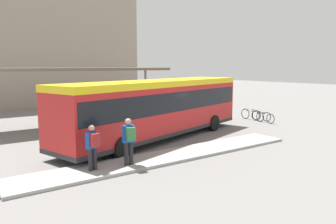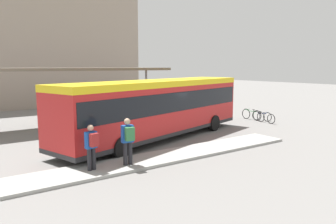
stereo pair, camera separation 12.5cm
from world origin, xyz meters
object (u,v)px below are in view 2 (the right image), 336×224
(bicycle_green, at_px, (251,114))
(pedestrian_companion, at_px, (128,139))
(pedestrian_waiting, at_px, (92,145))
(potted_planter_far_side, at_px, (65,124))
(city_bus, at_px, (159,105))
(potted_planter_near_shelter, at_px, (114,118))
(bicycle_white, at_px, (266,118))
(bicycle_blue, at_px, (262,116))

(bicycle_green, bearing_deg, pedestrian_companion, 112.04)
(pedestrian_waiting, height_order, potted_planter_far_side, pedestrian_waiting)
(pedestrian_waiting, xyz_separation_m, pedestrian_companion, (1.38, -0.18, 0.08))
(potted_planter_far_side, bearing_deg, bicycle_green, -9.79)
(city_bus, xyz_separation_m, potted_planter_far_side, (-3.86, 3.66, -1.16))
(pedestrian_waiting, relative_size, potted_planter_far_side, 1.26)
(pedestrian_waiting, relative_size, pedestrian_companion, 0.93)
(bicycle_green, distance_m, potted_planter_near_shelter, 10.24)
(bicycle_white, relative_size, bicycle_blue, 1.04)
(bicycle_white, xyz_separation_m, potted_planter_near_shelter, (-9.83, 3.49, 0.41))
(bicycle_white, bearing_deg, potted_planter_near_shelter, -105.68)
(pedestrian_waiting, bearing_deg, bicycle_white, -88.43)
(pedestrian_waiting, bearing_deg, city_bus, -68.58)
(bicycle_white, height_order, bicycle_green, bicycle_green)
(pedestrian_waiting, height_order, bicycle_blue, pedestrian_waiting)
(bicycle_blue, distance_m, bicycle_green, 0.77)
(pedestrian_companion, bearing_deg, bicycle_blue, -66.57)
(pedestrian_companion, xyz_separation_m, potted_planter_far_side, (-0.11, 7.21, -0.47))
(potted_planter_far_side, bearing_deg, pedestrian_waiting, -100.22)
(city_bus, distance_m, pedestrian_companion, 5.21)
(city_bus, bearing_deg, pedestrian_companion, -153.21)
(city_bus, relative_size, pedestrian_waiting, 7.52)
(bicycle_blue, bearing_deg, city_bus, -93.87)
(city_bus, xyz_separation_m, bicycle_blue, (9.34, 0.71, -1.50))
(bicycle_white, relative_size, bicycle_green, 0.89)
(pedestrian_companion, xyz_separation_m, bicycle_green, (12.82, 4.98, -0.77))
(city_bus, distance_m, bicycle_blue, 9.48)
(pedestrian_companion, xyz_separation_m, bicycle_blue, (13.09, 4.26, -0.82))
(pedestrian_waiting, height_order, bicycle_white, pedestrian_waiting)
(city_bus, xyz_separation_m, potted_planter_near_shelter, (-0.96, 3.48, -1.09))
(pedestrian_companion, bearing_deg, bicycle_white, -68.94)
(pedestrian_companion, height_order, bicycle_white, pedestrian_companion)
(pedestrian_waiting, distance_m, bicycle_white, 14.42)
(potted_planter_near_shelter, relative_size, potted_planter_far_side, 1.10)
(city_bus, bearing_deg, potted_planter_near_shelter, 88.67)
(city_bus, xyz_separation_m, bicycle_white, (8.88, -0.01, -1.49))
(pedestrian_companion, height_order, potted_planter_near_shelter, pedestrian_companion)
(city_bus, distance_m, bicycle_green, 9.30)
(city_bus, height_order, bicycle_blue, city_bus)
(potted_planter_near_shelter, bearing_deg, bicycle_blue, -15.07)
(bicycle_blue, distance_m, potted_planter_near_shelter, 10.67)
(pedestrian_waiting, height_order, bicycle_green, pedestrian_waiting)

